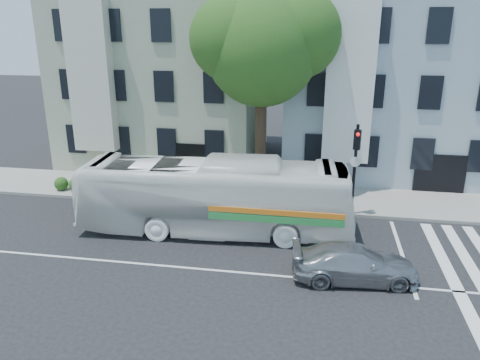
# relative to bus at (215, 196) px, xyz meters

# --- Properties ---
(ground) EXTENTS (120.00, 120.00, 0.00)m
(ground) POSITION_rel_bus_xyz_m (1.31, -3.38, -1.64)
(ground) COLOR black
(ground) RESTS_ON ground
(sidewalk_far) EXTENTS (80.00, 4.00, 0.15)m
(sidewalk_far) POSITION_rel_bus_xyz_m (1.31, 4.62, -1.56)
(sidewalk_far) COLOR gray
(sidewalk_far) RESTS_ON ground
(building_left) EXTENTS (12.00, 10.00, 11.00)m
(building_left) POSITION_rel_bus_xyz_m (-5.69, 11.62, 3.86)
(building_left) COLOR #9BA48A
(building_left) RESTS_ON ground
(building_right) EXTENTS (12.00, 10.00, 11.00)m
(building_right) POSITION_rel_bus_xyz_m (8.31, 11.62, 3.86)
(building_right) COLOR #96A5B3
(building_right) RESTS_ON ground
(street_tree) EXTENTS (7.30, 5.90, 11.10)m
(street_tree) POSITION_rel_bus_xyz_m (1.37, 5.35, 6.19)
(street_tree) COLOR #2D2116
(street_tree) RESTS_ON ground
(bus) EXTENTS (3.39, 11.89, 3.28)m
(bus) POSITION_rel_bus_xyz_m (0.00, 0.00, 0.00)
(bus) COLOR white
(bus) RESTS_ON ground
(sedan) EXTENTS (2.28, 4.60, 1.29)m
(sedan) POSITION_rel_bus_xyz_m (5.79, -3.16, -1.00)
(sedan) COLOR #A5A6AC
(sedan) RESTS_ON ground
(hedge) EXTENTS (8.29, 3.64, 0.70)m
(hedge) POSITION_rel_bus_xyz_m (-5.03, 3.42, -1.14)
(hedge) COLOR #1F5E1E
(hedge) RESTS_ON sidewalk_far
(traffic_signal) EXTENTS (0.46, 0.54, 4.45)m
(traffic_signal) POSITION_rel_bus_xyz_m (5.98, 2.56, 1.24)
(traffic_signal) COLOR black
(traffic_signal) RESTS_ON ground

